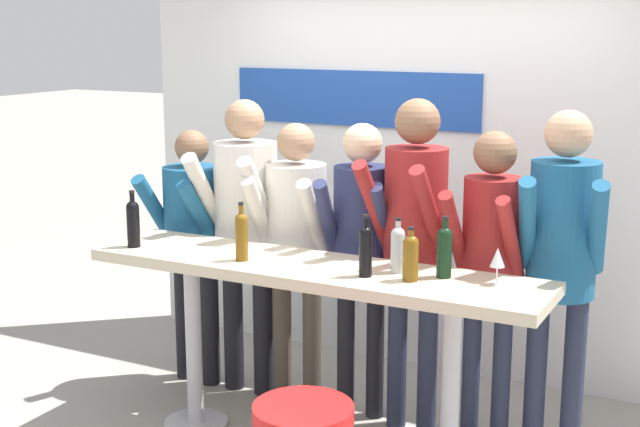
# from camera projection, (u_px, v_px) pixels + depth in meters

# --- Properties ---
(back_wall) EXTENTS (4.03, 0.12, 2.59)m
(back_wall) POSITION_uv_depth(u_px,v_px,m) (420.00, 171.00, 5.78)
(back_wall) COLOR silver
(back_wall) RESTS_ON ground_plane
(tasting_table) EXTENTS (2.43, 0.55, 1.04)m
(tasting_table) POSITION_uv_depth(u_px,v_px,m) (313.00, 296.00, 4.56)
(tasting_table) COLOR beige
(tasting_table) RESTS_ON ground_plane
(person_far_left) EXTENTS (0.46, 0.55, 1.61)m
(person_far_left) POSITION_uv_depth(u_px,v_px,m) (193.00, 230.00, 5.51)
(person_far_left) COLOR black
(person_far_left) RESTS_ON ground_plane
(person_left) EXTENTS (0.47, 0.58, 1.81)m
(person_left) POSITION_uv_depth(u_px,v_px,m) (245.00, 215.00, 5.32)
(person_left) COLOR black
(person_left) RESTS_ON ground_plane
(person_center_left) EXTENTS (0.46, 0.57, 1.69)m
(person_center_left) POSITION_uv_depth(u_px,v_px,m) (296.00, 233.00, 5.18)
(person_center_left) COLOR #473D33
(person_center_left) RESTS_ON ground_plane
(person_center) EXTENTS (0.44, 0.56, 1.71)m
(person_center) POSITION_uv_depth(u_px,v_px,m) (361.00, 236.00, 4.99)
(person_center) COLOR black
(person_center) RESTS_ON ground_plane
(person_center_right) EXTENTS (0.43, 0.57, 1.86)m
(person_center_right) POSITION_uv_depth(u_px,v_px,m) (414.00, 227.00, 4.78)
(person_center_right) COLOR #23283D
(person_center_right) RESTS_ON ground_plane
(person_right) EXTENTS (0.37, 0.50, 1.71)m
(person_right) POSITION_uv_depth(u_px,v_px,m) (490.00, 252.00, 4.63)
(person_right) COLOR #23283D
(person_right) RESTS_ON ground_plane
(person_far_right) EXTENTS (0.48, 0.61, 1.83)m
(person_far_right) POSITION_uv_depth(u_px,v_px,m) (562.00, 245.00, 4.50)
(person_far_right) COLOR #23283D
(person_far_right) RESTS_ON ground_plane
(wine_bottle_0) EXTENTS (0.07, 0.07, 0.31)m
(wine_bottle_0) POSITION_uv_depth(u_px,v_px,m) (241.00, 234.00, 4.57)
(wine_bottle_0) COLOR brown
(wine_bottle_0) RESTS_ON tasting_table
(wine_bottle_1) EXTENTS (0.07, 0.07, 0.28)m
(wine_bottle_1) POSITION_uv_depth(u_px,v_px,m) (398.00, 247.00, 4.35)
(wine_bottle_1) COLOR #B7BCC1
(wine_bottle_1) RESTS_ON tasting_table
(wine_bottle_2) EXTENTS (0.07, 0.07, 0.32)m
(wine_bottle_2) POSITION_uv_depth(u_px,v_px,m) (133.00, 221.00, 4.86)
(wine_bottle_2) COLOR black
(wine_bottle_2) RESTS_ON tasting_table
(wine_bottle_3) EXTENTS (0.08, 0.08, 0.26)m
(wine_bottle_3) POSITION_uv_depth(u_px,v_px,m) (411.00, 255.00, 4.22)
(wine_bottle_3) COLOR brown
(wine_bottle_3) RESTS_ON tasting_table
(wine_bottle_4) EXTENTS (0.06, 0.06, 0.31)m
(wine_bottle_4) POSITION_uv_depth(u_px,v_px,m) (366.00, 249.00, 4.29)
(wine_bottle_4) COLOR black
(wine_bottle_4) RESTS_ON tasting_table
(wine_bottle_5) EXTENTS (0.07, 0.07, 0.30)m
(wine_bottle_5) POSITION_uv_depth(u_px,v_px,m) (444.00, 249.00, 4.27)
(wine_bottle_5) COLOR black
(wine_bottle_5) RESTS_ON tasting_table
(wine_glass_0) EXTENTS (0.07, 0.07, 0.18)m
(wine_glass_0) POSITION_uv_depth(u_px,v_px,m) (497.00, 259.00, 4.15)
(wine_glass_0) COLOR silver
(wine_glass_0) RESTS_ON tasting_table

